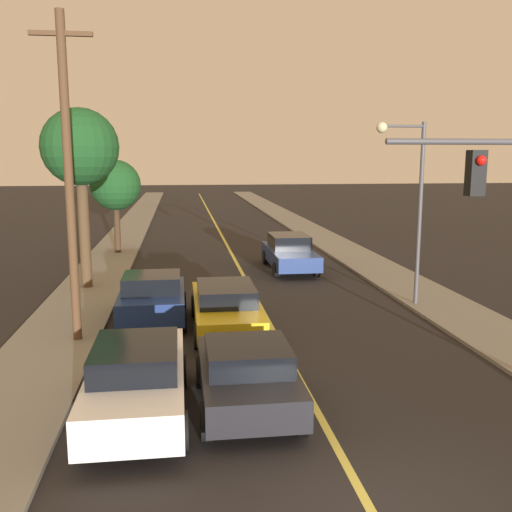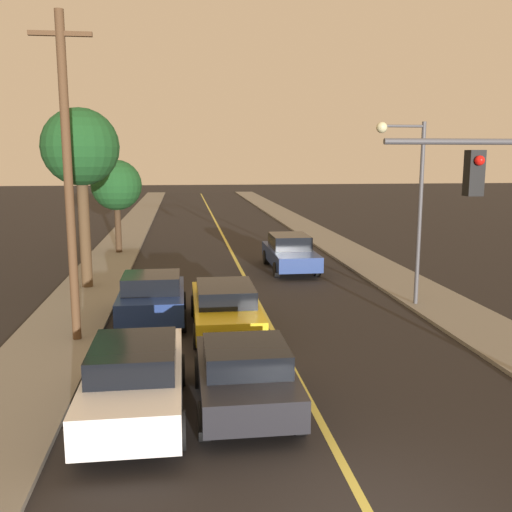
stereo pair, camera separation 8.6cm
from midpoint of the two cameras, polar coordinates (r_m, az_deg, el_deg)
The scene contains 12 objects.
road_surface at distance 43.36m, azimuth -4.05°, elevation 3.07°, with size 10.02×80.00×0.01m.
sidewalk_left at distance 43.43m, azimuth -12.34°, elevation 2.94°, with size 2.50×80.00×0.12m.
sidewalk_right at distance 44.18m, azimuth 4.09°, elevation 3.26°, with size 2.50×80.00×0.12m.
car_near_lane_front at distance 11.88m, azimuth -1.10°, elevation -11.74°, with size 2.00×3.90×1.44m.
car_near_lane_second at distance 17.07m, azimuth -3.19°, elevation -5.00°, with size 1.98×5.14×1.44m.
car_outer_lane_front at distance 11.80m, azimuth -12.02°, elevation -11.83°, with size 1.96×4.72×1.57m.
car_outer_lane_second at distance 18.18m, azimuth -10.45°, elevation -4.10°, with size 2.10×3.81×1.56m.
car_far_oncoming at distance 26.23m, azimuth 3.27°, elevation 0.38°, with size 2.02×5.08×1.61m.
streetlamp_right at distance 19.88m, azimuth 14.93°, elevation 6.69°, with size 1.70×0.36×6.17m.
utility_pole_left at distance 16.12m, azimuth -18.38°, elevation 7.65°, with size 1.60×0.24×8.73m.
tree_left_near at distance 22.81m, azimuth -17.29°, elevation 10.14°, with size 2.91×2.91×6.85m.
tree_left_far at distance 30.92m, azimuth -13.96°, elevation 6.84°, with size 2.64×2.64×4.88m.
Camera 1 is at (-2.68, -6.97, 5.14)m, focal length 40.00 mm.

